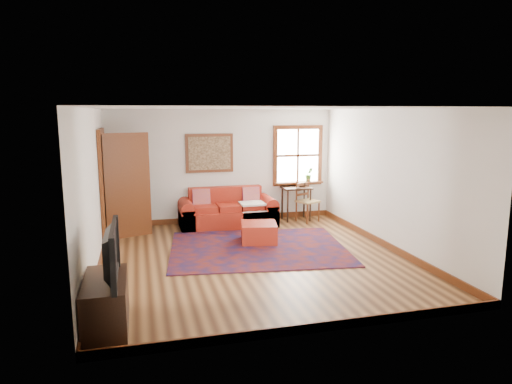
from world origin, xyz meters
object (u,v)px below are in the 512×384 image
object	(u,v)px
red_leather_sofa	(228,213)
ladder_back_chair	(306,199)
media_cabinet	(106,304)
side_table	(296,192)
red_ottoman	(259,233)

from	to	relation	value
red_leather_sofa	ladder_back_chair	bearing A→B (deg)	-1.55
media_cabinet	red_leather_sofa	bearing A→B (deg)	62.54
ladder_back_chair	side_table	bearing A→B (deg)	139.87
red_ottoman	ladder_back_chair	xyz separation A→B (m)	(1.48, 1.41, 0.31)
side_table	red_ottoman	bearing A→B (deg)	-129.72
red_ottoman	media_cabinet	bearing A→B (deg)	-120.11
red_ottoman	ladder_back_chair	bearing A→B (deg)	55.09
red_leather_sofa	red_ottoman	world-z (taller)	red_leather_sofa
media_cabinet	red_ottoman	bearing A→B (deg)	48.41
red_leather_sofa	side_table	world-z (taller)	red_leather_sofa
red_ottoman	side_table	distance (m)	2.08
red_leather_sofa	red_ottoman	size ratio (longest dim) A/B	3.18
red_leather_sofa	side_table	distance (m)	1.65
red_ottoman	red_leather_sofa	bearing A→B (deg)	113.63
red_leather_sofa	red_ottoman	distance (m)	1.49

